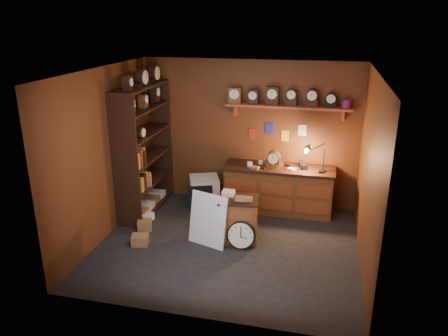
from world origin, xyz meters
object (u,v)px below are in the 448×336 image
at_px(workbench, 279,186).
at_px(shelving_unit, 142,144).
at_px(low_cabinet, 239,217).
at_px(big_round_clock, 241,235).

bearing_deg(workbench, shelving_unit, -168.40).
bearing_deg(low_cabinet, shelving_unit, 151.10).
bearing_deg(big_round_clock, low_cabinet, 109.74).
xyz_separation_m(shelving_unit, big_round_clock, (2.01, -1.03, -1.03)).
bearing_deg(low_cabinet, workbench, 61.33).
bearing_deg(big_round_clock, shelving_unit, 152.93).
bearing_deg(workbench, big_round_clock, -104.46).
xyz_separation_m(workbench, low_cabinet, (-0.49, -1.25, -0.08)).
relative_size(workbench, big_round_clock, 4.37).
height_order(workbench, big_round_clock, workbench).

